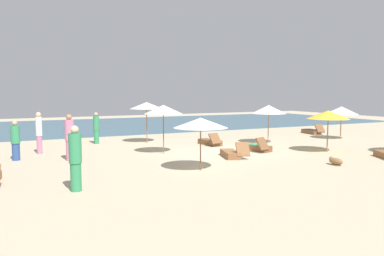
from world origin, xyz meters
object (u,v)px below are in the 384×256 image
(umbrella_4, at_px, (201,123))
(person_1, at_px, (70,137))
(lounger_0, at_px, (257,147))
(lounger_2, at_px, (210,142))
(person_0, at_px, (39,132))
(umbrella_0, at_px, (147,106))
(umbrella_5, at_px, (163,109))
(lounger_4, at_px, (312,131))
(umbrella_2, at_px, (341,110))
(umbrella_3, at_px, (269,109))
(person_3, at_px, (96,128))
(person_4, at_px, (75,158))
(lounger_3, at_px, (232,154))
(person_2, at_px, (15,141))
(umbrella_1, at_px, (328,115))
(dog, at_px, (335,161))

(umbrella_4, distance_m, person_1, 5.89)
(lounger_0, height_order, lounger_2, lounger_0)
(lounger_0, distance_m, person_0, 10.44)
(umbrella_0, bearing_deg, person_0, -166.64)
(lounger_0, distance_m, lounger_2, 3.01)
(umbrella_0, height_order, umbrella_5, umbrella_0)
(umbrella_5, height_order, lounger_4, umbrella_5)
(umbrella_0, distance_m, lounger_4, 11.99)
(umbrella_2, distance_m, umbrella_3, 5.24)
(person_3, relative_size, person_4, 0.91)
(umbrella_2, xyz_separation_m, lounger_0, (-7.42, -1.56, -1.59))
(lounger_4, height_order, person_0, person_0)
(person_4, bearing_deg, person_1, 83.47)
(lounger_3, bearing_deg, lounger_4, 28.84)
(person_2, bearing_deg, person_0, 53.87)
(person_2, bearing_deg, lounger_3, -21.92)
(umbrella_1, relative_size, umbrella_2, 1.00)
(umbrella_0, xyz_separation_m, lounger_0, (3.87, -5.22, -1.95))
(umbrella_1, xyz_separation_m, dog, (-2.23, -2.57, -1.64))
(umbrella_0, xyz_separation_m, umbrella_1, (6.70, -7.00, -0.32))
(umbrella_0, bearing_deg, dog, -64.98)
(person_2, height_order, person_3, person_3)
(lounger_4, relative_size, person_2, 1.04)
(lounger_0, bearing_deg, person_3, 136.92)
(lounger_2, bearing_deg, person_0, 173.28)
(lounger_4, bearing_deg, umbrella_0, 176.61)
(umbrella_5, bearing_deg, lounger_3, -45.14)
(umbrella_2, bearing_deg, person_4, -162.11)
(person_3, bearing_deg, person_0, -144.07)
(lounger_3, distance_m, person_2, 9.27)
(umbrella_1, xyz_separation_m, lounger_2, (-3.88, 4.61, -1.63))
(umbrella_2, height_order, dog, umbrella_2)
(umbrella_2, relative_size, person_1, 1.02)
(lounger_4, xyz_separation_m, person_2, (-18.64, -2.09, 0.66))
(umbrella_4, relative_size, person_0, 1.03)
(person_0, distance_m, person_2, 1.76)
(person_2, height_order, dog, person_2)
(umbrella_2, xyz_separation_m, dog, (-6.81, -5.92, -1.60))
(umbrella_1, bearing_deg, lounger_0, 147.72)
(umbrella_5, bearing_deg, umbrella_3, 5.83)
(lounger_4, bearing_deg, person_0, -177.80)
(umbrella_5, bearing_deg, lounger_4, 14.63)
(umbrella_0, relative_size, umbrella_2, 1.16)
(umbrella_3, distance_m, person_4, 12.85)
(person_2, bearing_deg, umbrella_2, -2.74)
(umbrella_0, height_order, umbrella_4, umbrella_0)
(umbrella_5, xyz_separation_m, person_1, (-4.22, 0.10, -1.08))
(umbrella_4, height_order, person_0, person_0)
(umbrella_1, height_order, umbrella_3, umbrella_3)
(umbrella_2, xyz_separation_m, umbrella_5, (-11.85, -0.27, 0.31))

